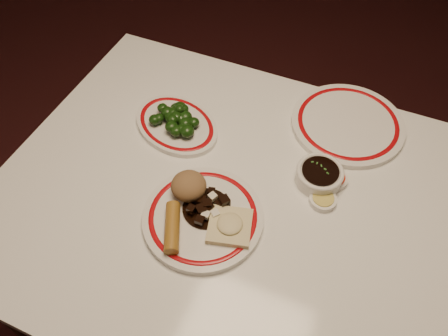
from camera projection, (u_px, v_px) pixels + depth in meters
ground at (238, 312)px, 1.62m from camera, size 7.00×7.00×0.00m
dining_table at (245, 221)px, 1.10m from camera, size 1.20×0.90×0.75m
main_plate at (203, 217)px, 0.99m from camera, size 0.33×0.33×0.02m
rice_mound at (189, 186)px, 0.99m from camera, size 0.08×0.08×0.06m
spring_roll at (172, 227)px, 0.94m from camera, size 0.08×0.12×0.03m
fried_wonton at (230, 225)px, 0.95m from camera, size 0.11×0.11×0.03m
stirfry_heap at (207, 207)px, 0.98m from camera, size 0.11×0.11×0.03m
broccoli_plate at (177, 125)px, 1.16m from camera, size 0.30×0.28×0.02m
broccoli_pile at (177, 118)px, 1.14m from camera, size 0.13×0.11×0.05m
soy_bowl at (319, 176)px, 1.04m from camera, size 0.11×0.11×0.04m
sweet_sour_dish at (334, 179)px, 1.05m from camera, size 0.06×0.06×0.02m
mustard_dish at (323, 200)px, 1.02m from camera, size 0.06×0.06×0.02m
far_plate at (348, 124)px, 1.16m from camera, size 0.35×0.35×0.02m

